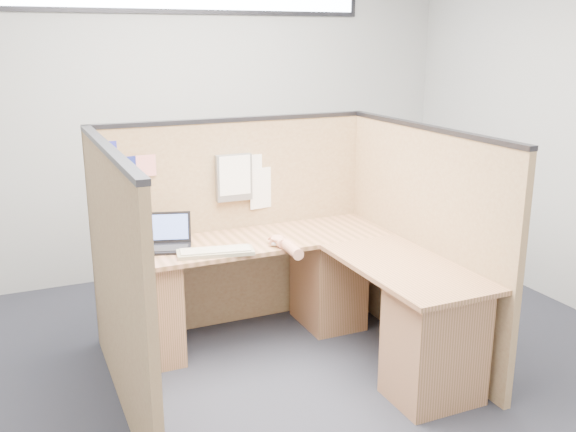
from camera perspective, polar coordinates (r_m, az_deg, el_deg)
name	(u,v)px	position (r m, az deg, el deg)	size (l,w,h in m)	color
floor	(292,380)	(4.13, 0.35, -14.40)	(5.00, 5.00, 0.00)	black
wall_back	(186,117)	(5.75, -9.01, 8.70)	(5.00, 5.00, 0.00)	#ACAFB2
cubicle_partitions	(265,244)	(4.18, -2.05, -2.53)	(2.06, 1.83, 1.53)	#876343
l_desk	(300,301)	(4.26, 1.03, -7.56)	(1.95, 1.75, 0.73)	brown
laptop	(165,240)	(4.30, -10.84, -2.08)	(0.35, 0.36, 0.22)	black
keyboard	(215,252)	(4.13, -6.47, -3.18)	(0.51, 0.26, 0.03)	gray
mouse	(277,242)	(4.27, -0.95, -2.36)	(0.11, 0.07, 0.05)	#B6B6BB
hand_forearm	(287,246)	(4.15, -0.07, -2.68)	(0.11, 0.39, 0.08)	tan
blue_poster	(108,161)	(4.35, -15.72, 4.72)	(0.19, 0.00, 0.26)	#22259D
american_flag	(135,169)	(4.37, -13.41, 4.11)	(0.22, 0.01, 0.39)	olive
file_holder	(234,177)	(4.55, -4.83, 3.44)	(0.26, 0.05, 0.33)	slate
paper_left	(249,173)	(4.61, -3.50, 3.83)	(0.20, 0.00, 0.26)	white
paper_right	(264,188)	(4.68, -2.11, 2.52)	(0.24, 0.00, 0.30)	white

